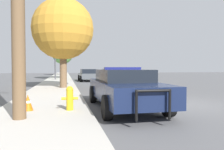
% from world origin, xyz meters
% --- Properties ---
extents(ground_plane, '(110.00, 110.00, 0.00)m').
position_xyz_m(ground_plane, '(0.00, 0.00, 0.00)').
color(ground_plane, '#565659').
extents(sidewalk_left, '(3.00, 110.00, 0.13)m').
position_xyz_m(sidewalk_left, '(-5.10, 0.00, 0.07)').
color(sidewalk_left, '#BCB7AD').
rests_on(sidewalk_left, ground_plane).
extents(police_car, '(2.15, 5.29, 1.52)m').
position_xyz_m(police_car, '(-2.28, -0.44, 0.78)').
color(police_car, '#141E3D').
rests_on(police_car, ground_plane).
extents(fire_hydrant, '(0.53, 0.23, 0.77)m').
position_xyz_m(fire_hydrant, '(-4.26, -1.07, 0.54)').
color(fire_hydrant, gold).
rests_on(fire_hydrant, sidewalk_left).
extents(traffic_light, '(3.43, 0.35, 5.17)m').
position_xyz_m(traffic_light, '(-4.17, 17.97, 3.76)').
color(traffic_light, '#424247').
rests_on(traffic_light, sidewalk_left).
extents(car_background_midblock, '(2.00, 4.41, 1.34)m').
position_xyz_m(car_background_midblock, '(-1.93, 16.07, 0.71)').
color(car_background_midblock, '#474C51').
rests_on(car_background_midblock, ground_plane).
extents(car_background_oncoming, '(2.01, 3.95, 1.32)m').
position_xyz_m(car_background_oncoming, '(2.05, 24.57, 0.71)').
color(car_background_oncoming, '#B7B7BC').
rests_on(car_background_oncoming, ground_plane).
extents(tree_sidewalk_near, '(4.17, 4.17, 6.09)m').
position_xyz_m(tree_sidewalk_near, '(-4.51, 7.14, 4.12)').
color(tree_sidewalk_near, brown).
rests_on(tree_sidewalk_near, sidewalk_left).
extents(tree_sidewalk_far, '(3.99, 3.99, 6.08)m').
position_xyz_m(tree_sidewalk_far, '(-4.83, 35.39, 4.20)').
color(tree_sidewalk_far, '#4C3823').
rests_on(tree_sidewalk_far, sidewalk_left).
extents(tree_sidewalk_mid, '(4.36, 4.36, 6.80)m').
position_xyz_m(tree_sidewalk_mid, '(-4.45, 19.97, 4.74)').
color(tree_sidewalk_mid, brown).
rests_on(tree_sidewalk_mid, sidewalk_left).
extents(traffic_cone, '(0.33, 0.33, 0.51)m').
position_xyz_m(traffic_cone, '(-5.57, -0.86, 0.39)').
color(traffic_cone, orange).
rests_on(traffic_cone, sidewalk_left).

